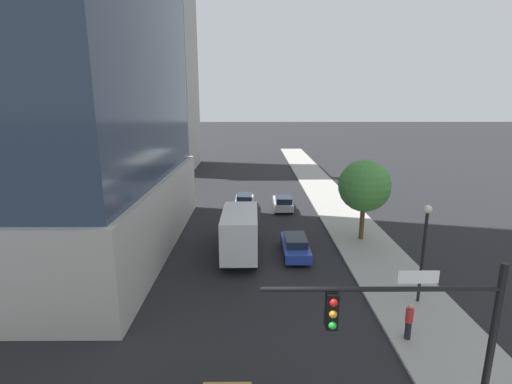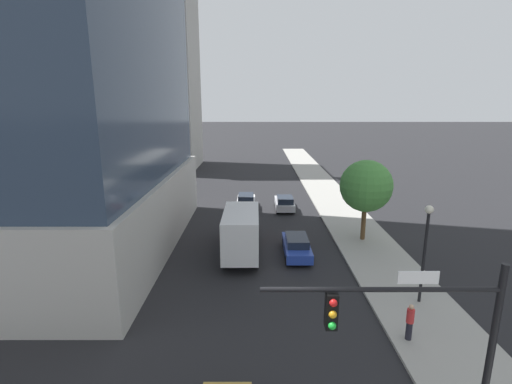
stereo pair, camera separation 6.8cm
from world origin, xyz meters
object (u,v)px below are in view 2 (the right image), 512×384
(construction_building, at_px, (153,46))
(car_white, at_px, (245,202))
(street_tree, at_px, (365,186))
(car_silver, at_px, (284,203))
(traffic_light_pole, at_px, (419,333))
(car_blue, at_px, (296,246))
(box_truck, at_px, (241,229))
(pedestrian_red_shirt, at_px, (409,321))
(street_lamp, at_px, (425,239))

(construction_building, relative_size, car_white, 9.05)
(construction_building, xyz_separation_m, street_tree, (24.35, -34.35, -14.69))
(car_white, bearing_deg, street_tree, -43.56)
(construction_building, height_order, car_silver, construction_building)
(street_tree, bearing_deg, traffic_light_pole, -101.75)
(street_tree, bearing_deg, construction_building, 125.33)
(car_blue, bearing_deg, car_silver, 90.00)
(car_silver, relative_size, car_blue, 0.91)
(box_truck, bearing_deg, street_tree, 15.76)
(construction_building, bearing_deg, car_white, -59.58)
(traffic_light_pole, bearing_deg, construction_building, 111.03)
(street_tree, relative_size, box_truck, 0.80)
(car_white, height_order, box_truck, box_truck)
(car_blue, height_order, pedestrian_red_shirt, pedestrian_red_shirt)
(car_white, distance_m, car_silver, 3.94)
(construction_building, relative_size, box_truck, 5.30)
(street_lamp, distance_m, street_tree, 9.54)
(street_lamp, relative_size, car_blue, 1.16)
(car_blue, bearing_deg, street_lamp, -47.81)
(traffic_light_pole, xyz_separation_m, car_white, (-5.54, 27.78, -3.77))
(traffic_light_pole, distance_m, car_white, 28.58)
(car_silver, bearing_deg, construction_building, 126.22)
(construction_building, distance_m, car_blue, 45.60)
(construction_building, distance_m, pedestrian_red_shirt, 55.47)
(traffic_light_pole, bearing_deg, car_white, 101.29)
(car_white, distance_m, car_blue, 12.51)
(box_truck, bearing_deg, street_lamp, -34.57)
(traffic_light_pole, height_order, pedestrian_red_shirt, traffic_light_pole)
(construction_building, xyz_separation_m, car_white, (14.89, -25.36, -18.37))
(construction_building, relative_size, car_blue, 8.91)
(traffic_light_pole, xyz_separation_m, box_truck, (-5.54, 16.13, -2.62))
(traffic_light_pole, relative_size, car_white, 1.43)
(street_tree, distance_m, pedestrian_red_shirt, 13.35)
(car_white, bearing_deg, car_blue, -71.73)
(street_lamp, xyz_separation_m, car_blue, (-5.99, 6.61, -3.00))
(street_lamp, bearing_deg, box_truck, 145.43)
(car_silver, bearing_deg, street_tree, -57.43)
(car_white, relative_size, box_truck, 0.58)
(car_white, height_order, car_silver, car_white)
(pedestrian_red_shirt, bearing_deg, street_tree, 83.53)
(car_white, bearing_deg, construction_building, 120.42)
(street_lamp, bearing_deg, car_silver, 108.25)
(car_white, xyz_separation_m, box_truck, (-0.00, -11.66, 1.15))
(street_tree, height_order, car_white, street_tree)
(traffic_light_pole, bearing_deg, car_blue, 95.82)
(construction_building, height_order, street_tree, construction_building)
(traffic_light_pole, relative_size, box_truck, 0.83)
(construction_building, distance_m, street_lamp, 52.68)
(traffic_light_pole, distance_m, pedestrian_red_shirt, 7.33)
(street_tree, relative_size, car_blue, 1.35)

